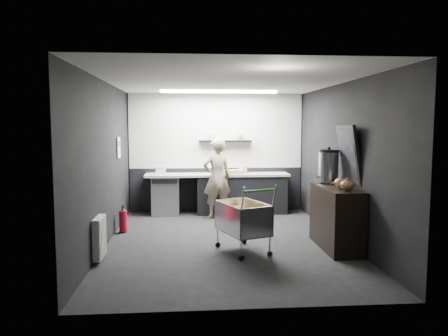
{
  "coord_description": "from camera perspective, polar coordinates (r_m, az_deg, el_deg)",
  "views": [
    {
      "loc": [
        -0.62,
        -7.26,
        1.98
      ],
      "look_at": [
        -0.01,
        0.4,
        1.23
      ],
      "focal_mm": 35.0,
      "sensor_mm": 36.0,
      "label": 1
    }
  ],
  "objects": [
    {
      "name": "poster_red_band",
      "position": [
        8.67,
        -13.57,
        3.07
      ],
      "size": [
        0.02,
        0.22,
        0.1
      ],
      "primitive_type": "cube",
      "color": "red",
      "rests_on": "poster"
    },
    {
      "name": "fire_extinguisher",
      "position": [
        8.33,
        -13.04,
        -6.64
      ],
      "size": [
        0.15,
        0.15,
        0.48
      ],
      "color": "#B90C24",
      "rests_on": "floor"
    },
    {
      "name": "shopping_cart",
      "position": [
        6.86,
        2.46,
        -6.85
      ],
      "size": [
        0.89,
        1.16,
        1.05
      ],
      "color": "silver",
      "rests_on": "floor"
    },
    {
      "name": "person",
      "position": [
        9.32,
        -0.92,
        -1.3
      ],
      "size": [
        0.71,
        0.57,
        1.72
      ],
      "primitive_type": "imported",
      "rotation": [
        0.0,
        0.0,
        3.42
      ],
      "color": "#BBB394",
      "rests_on": "floor"
    },
    {
      "name": "radiator",
      "position": [
        6.69,
        -15.97,
        -8.71
      ],
      "size": [
        0.1,
        0.5,
        0.6
      ],
      "primitive_type": "cube",
      "color": "silver",
      "rests_on": "wall_left"
    },
    {
      "name": "wall_left",
      "position": [
        7.41,
        -15.27,
        0.53
      ],
      "size": [
        0.0,
        5.5,
        5.5
      ],
      "primitive_type": "plane",
      "rotation": [
        1.57,
        0.0,
        1.57
      ],
      "color": "black",
      "rests_on": "floor"
    },
    {
      "name": "wall_back",
      "position": [
        10.05,
        -1.02,
        2.01
      ],
      "size": [
        5.5,
        0.0,
        5.5
      ],
      "primitive_type": "plane",
      "rotation": [
        1.57,
        0.0,
        0.0
      ],
      "color": "black",
      "rests_on": "floor"
    },
    {
      "name": "ceiling_strip",
      "position": [
        9.16,
        -0.68,
        9.93
      ],
      "size": [
        2.4,
        0.2,
        0.04
      ],
      "primitive_type": "cube",
      "color": "white",
      "rests_on": "ceiling"
    },
    {
      "name": "dado_panel",
      "position": [
        10.12,
        -1.01,
        -2.81
      ],
      "size": [
        3.95,
        0.02,
        1.0
      ],
      "primitive_type": "cube",
      "color": "black",
      "rests_on": "wall_back"
    },
    {
      "name": "wall_right",
      "position": [
        7.74,
        15.23,
        0.74
      ],
      "size": [
        0.0,
        5.5,
        5.5
      ],
      "primitive_type": "plane",
      "rotation": [
        1.57,
        0.0,
        -1.57
      ],
      "color": "black",
      "rests_on": "floor"
    },
    {
      "name": "wall_front",
      "position": [
        4.59,
        3.26,
        -2.29
      ],
      "size": [
        5.5,
        0.0,
        5.5
      ],
      "primitive_type": "plane",
      "rotation": [
        -1.57,
        0.0,
        0.0
      ],
      "color": "black",
      "rests_on": "floor"
    },
    {
      "name": "cardboard_box",
      "position": [
        9.73,
        1.11,
        -0.5
      ],
      "size": [
        0.49,
        0.4,
        0.09
      ],
      "primitive_type": "cube",
      "rotation": [
        0.0,
        0.0,
        0.16
      ],
      "color": "tan",
      "rests_on": "prep_counter"
    },
    {
      "name": "wall_clock",
      "position": [
        10.18,
        6.92,
        6.52
      ],
      "size": [
        0.2,
        0.03,
        0.2
      ],
      "primitive_type": "cylinder",
      "rotation": [
        1.57,
        0.0,
        0.0
      ],
      "color": "silver",
      "rests_on": "wall_back"
    },
    {
      "name": "floor",
      "position": [
        7.55,
        0.31,
        -9.6
      ],
      "size": [
        5.5,
        5.5,
        0.0
      ],
      "primitive_type": "plane",
      "color": "black",
      "rests_on": "ground"
    },
    {
      "name": "ceiling",
      "position": [
        7.32,
        0.32,
        11.25
      ],
      "size": [
        5.5,
        5.5,
        0.0
      ],
      "primitive_type": "plane",
      "rotation": [
        3.14,
        0.0,
        0.0
      ],
      "color": "beige",
      "rests_on": "wall_back"
    },
    {
      "name": "floating_shelf",
      "position": [
        9.92,
        0.17,
        3.53
      ],
      "size": [
        1.2,
        0.22,
        0.04
      ],
      "primitive_type": "cube",
      "color": "black",
      "rests_on": "wall_back"
    },
    {
      "name": "kitchen_wall_panel",
      "position": [
        10.01,
        -1.02,
        4.86
      ],
      "size": [
        3.95,
        0.02,
        1.7
      ],
      "primitive_type": "cube",
      "color": "silver",
      "rests_on": "wall_back"
    },
    {
      "name": "white_container",
      "position": [
        9.7,
        -8.27,
        -0.3
      ],
      "size": [
        0.21,
        0.16,
        0.18
      ],
      "primitive_type": "cube",
      "rotation": [
        0.0,
        0.0,
        0.01
      ],
      "color": "silver",
      "rests_on": "prep_counter"
    },
    {
      "name": "prep_counter",
      "position": [
        9.83,
        -0.11,
        -3.31
      ],
      "size": [
        3.2,
        0.61,
        0.9
      ],
      "color": "black",
      "rests_on": "floor"
    },
    {
      "name": "pink_tub",
      "position": [
        9.8,
        2.5,
        -0.19
      ],
      "size": [
        0.18,
        0.18,
        0.18
      ],
      "primitive_type": "cylinder",
      "color": "silver",
      "rests_on": "prep_counter"
    },
    {
      "name": "sideboard",
      "position": [
        7.3,
        14.47,
        -5.25
      ],
      "size": [
        0.57,
        1.33,
        1.99
      ],
      "color": "black",
      "rests_on": "floor"
    },
    {
      "name": "poster",
      "position": [
        8.68,
        -13.59,
        2.61
      ],
      "size": [
        0.02,
        0.3,
        0.4
      ],
      "primitive_type": "cube",
      "color": "white",
      "rests_on": "wall_left"
    }
  ]
}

